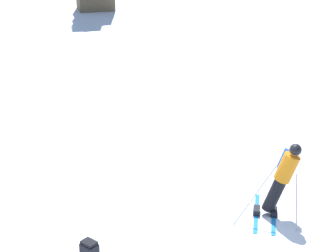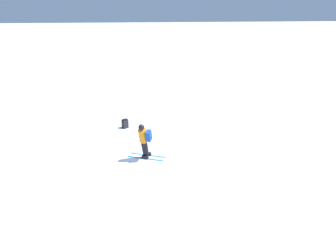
# 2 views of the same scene
# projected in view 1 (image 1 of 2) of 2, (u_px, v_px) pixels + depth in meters

# --- Properties ---
(ground_plane) EXTENTS (300.00, 300.00, 0.00)m
(ground_plane) POSITION_uv_depth(u_px,v_px,m) (223.00, 221.00, 11.62)
(ground_plane) COLOR white
(skier) EXTENTS (1.49, 1.65, 1.70)m
(skier) POSITION_uv_depth(u_px,v_px,m) (283.00, 176.00, 11.49)
(skier) COLOR #1E7AC6
(skier) RESTS_ON ground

